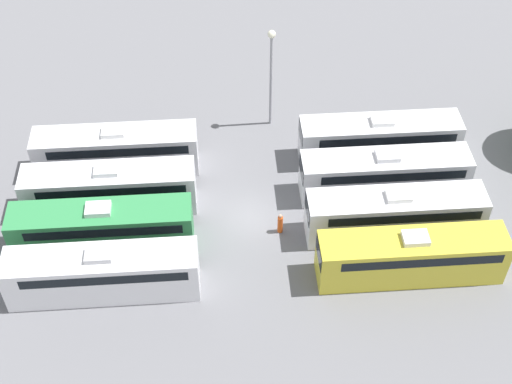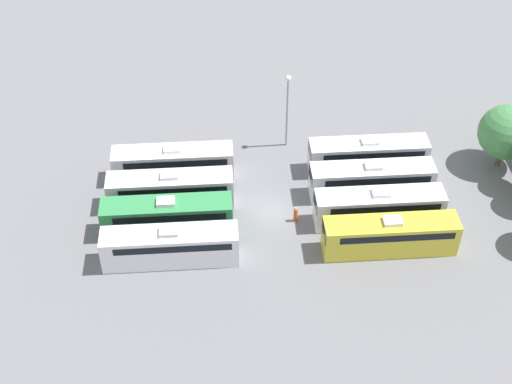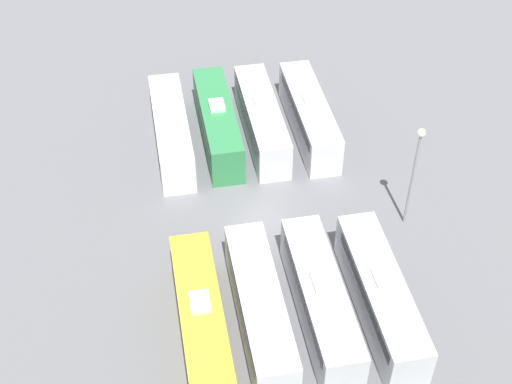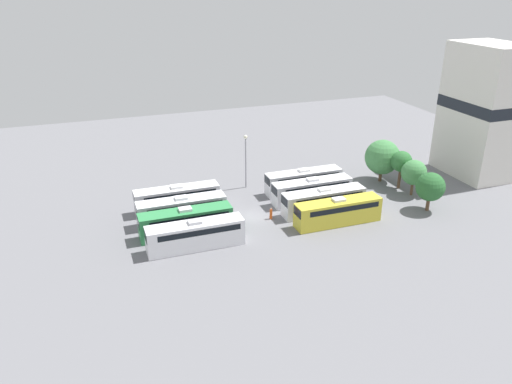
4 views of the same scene
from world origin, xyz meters
TOP-DOWN VIEW (x-y plane):
  - ground_plane at (0.00, 0.00)m, footprint 117.58×117.58m
  - bus_0 at (-5.76, -9.38)m, footprint 2.60×11.76m
  - bus_1 at (-1.81, -9.56)m, footprint 2.60×11.76m
  - bus_2 at (1.79, -9.79)m, footprint 2.60×11.76m
  - bus_3 at (5.59, -9.46)m, footprint 2.60×11.76m
  - bus_4 at (-5.64, 9.90)m, footprint 2.60×11.76m
  - bus_5 at (-1.87, 9.51)m, footprint 2.60×11.76m
  - bus_6 at (1.96, 9.44)m, footprint 2.60×11.76m
  - bus_7 at (5.64, 9.69)m, footprint 2.60×11.76m
  - worker_person at (1.40, 1.86)m, footprint 0.36×0.36m
  - light_pole at (-10.14, 2.18)m, footprint 0.60×0.60m

SIDE VIEW (x-z plane):
  - ground_plane at x=0.00m, z-range 0.00..0.00m
  - worker_person at x=1.40m, z-range -0.06..1.56m
  - bus_0 at x=-5.76m, z-range -0.01..3.63m
  - bus_1 at x=-1.81m, z-range -0.01..3.63m
  - bus_2 at x=1.79m, z-range -0.01..3.63m
  - bus_3 at x=5.59m, z-range -0.01..3.63m
  - bus_4 at x=-5.64m, z-range -0.01..3.63m
  - bus_5 at x=-1.87m, z-range -0.01..3.63m
  - bus_6 at x=1.96m, z-range -0.01..3.63m
  - bus_7 at x=5.64m, z-range -0.01..3.63m
  - light_pole at x=-10.14m, z-range 1.44..9.89m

